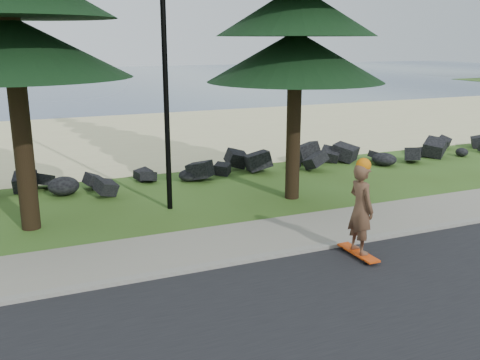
{
  "coord_description": "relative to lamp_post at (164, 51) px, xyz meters",
  "views": [
    {
      "loc": [
        -3.63,
        -10.16,
        4.42
      ],
      "look_at": [
        0.69,
        0.0,
        1.5
      ],
      "focal_mm": 40.0,
      "sensor_mm": 36.0,
      "label": 1
    }
  ],
  "objects": [
    {
      "name": "ground",
      "position": [
        0.0,
        -3.2,
        -4.13
      ],
      "size": [
        160.0,
        160.0,
        0.0
      ],
      "primitive_type": "plane",
      "color": "#354F18",
      "rests_on": "ground"
    },
    {
      "name": "ocean",
      "position": [
        0.0,
        47.8,
        -4.13
      ],
      "size": [
        160.0,
        58.0,
        0.01
      ],
      "primitive_type": "cube",
      "color": "#3D5474",
      "rests_on": "ground"
    },
    {
      "name": "kerb",
      "position": [
        0.0,
        -4.1,
        -4.08
      ],
      "size": [
        160.0,
        0.2,
        0.1
      ],
      "primitive_type": "cube",
      "color": "gray",
      "rests_on": "ground"
    },
    {
      "name": "sidewalk",
      "position": [
        0.0,
        -3.0,
        -4.09
      ],
      "size": [
        160.0,
        2.0,
        0.08
      ],
      "primitive_type": "cube",
      "color": "gray",
      "rests_on": "ground"
    },
    {
      "name": "beach_sand",
      "position": [
        0.0,
        11.3,
        -4.13
      ],
      "size": [
        160.0,
        15.0,
        0.01
      ],
      "primitive_type": "cube",
      "color": "beige",
      "rests_on": "ground"
    },
    {
      "name": "skateboarder",
      "position": [
        2.7,
        -4.77,
        -3.07
      ],
      "size": [
        0.46,
        1.14,
        2.11
      ],
      "rotation": [
        0.0,
        0.0,
        1.58
      ],
      "color": "#D8420C",
      "rests_on": "ground"
    },
    {
      "name": "seawall_boulders",
      "position": [
        0.0,
        2.4,
        -4.13
      ],
      "size": [
        60.0,
        2.4,
        1.1
      ],
      "primitive_type": null,
      "color": "black",
      "rests_on": "ground"
    },
    {
      "name": "lamp_post",
      "position": [
        0.0,
        0.0,
        0.0
      ],
      "size": [
        0.25,
        0.14,
        8.14
      ],
      "color": "black",
      "rests_on": "ground"
    }
  ]
}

